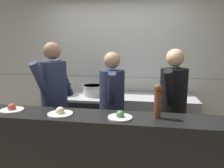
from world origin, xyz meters
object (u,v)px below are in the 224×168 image
object	(u,v)px
pepper_mill	(158,100)
chef_sous	(112,106)
oven_range	(82,119)
stock_pot	(64,89)
chef_line	(173,107)
plated_dish_dessert	(120,116)
chef_head_cook	(54,99)
plated_dish_main	(12,109)
plated_dish_appetiser	(60,113)
sauce_pot	(93,90)

from	to	relation	value
pepper_mill	chef_sous	distance (m)	0.87
oven_range	stock_pot	distance (m)	0.61
chef_line	plated_dish_dessert	bearing A→B (deg)	-111.82
chef_head_cook	chef_line	distance (m)	1.60
plated_dish_main	plated_dish_appetiser	xyz separation A→B (m)	(0.60, -0.04, 0.00)
stock_pot	plated_dish_appetiser	world-z (taller)	plated_dish_appetiser
oven_range	plated_dish_appetiser	size ratio (longest dim) A/B	4.27
sauce_pot	chef_line	world-z (taller)	chef_line
plated_dish_appetiser	pepper_mill	distance (m)	1.04
plated_dish_main	pepper_mill	world-z (taller)	pepper_mill
plated_dish_appetiser	chef_line	xyz separation A→B (m)	(1.24, 0.68, -0.08)
pepper_mill	chef_sous	size ratio (longest dim) A/B	0.22
sauce_pot	plated_dish_dessert	xyz separation A→B (m)	(0.65, -1.42, 0.05)
plated_dish_main	chef_sous	xyz separation A→B (m)	(1.05, 0.62, -0.10)
oven_range	chef_sous	world-z (taller)	chef_sous
oven_range	chef_head_cook	distance (m)	0.95
sauce_pot	chef_line	size ratio (longest dim) A/B	0.21
sauce_pot	plated_dish_appetiser	distance (m)	1.41
sauce_pot	chef_head_cook	world-z (taller)	chef_head_cook
sauce_pot	pepper_mill	size ratio (longest dim) A/B	0.99
oven_range	plated_dish_dessert	xyz separation A→B (m)	(0.86, -1.42, 0.58)
plated_dish_main	chef_sous	world-z (taller)	chef_sous
plated_dish_dessert	oven_range	bearing A→B (deg)	121.43
plated_dish_main	plated_dish_appetiser	distance (m)	0.60
stock_pot	plated_dish_dessert	world-z (taller)	plated_dish_dessert
pepper_mill	plated_dish_main	bearing A→B (deg)	-179.20
stock_pot	chef_sous	size ratio (longest dim) A/B	0.19
sauce_pot	chef_sous	distance (m)	0.87
oven_range	chef_line	bearing A→B (deg)	-26.52
sauce_pot	oven_range	bearing A→B (deg)	-179.36
sauce_pot	pepper_mill	bearing A→B (deg)	-52.76
plated_dish_appetiser	chef_line	distance (m)	1.42
chef_sous	chef_head_cook	bearing A→B (deg)	171.96
plated_dish_appetiser	chef_head_cook	world-z (taller)	chef_head_cook
plated_dish_appetiser	chef_sous	distance (m)	0.81
oven_range	plated_dish_appetiser	bearing A→B (deg)	-81.31
oven_range	pepper_mill	distance (m)	1.97
chef_sous	pepper_mill	bearing A→B (deg)	-56.17
stock_pot	chef_line	world-z (taller)	chef_line
oven_range	plated_dish_appetiser	distance (m)	1.54
chef_head_cook	chef_sous	distance (m)	0.81
chef_head_cook	chef_sous	xyz separation A→B (m)	(0.81, 0.02, -0.07)
pepper_mill	chef_line	world-z (taller)	chef_line
pepper_mill	stock_pot	bearing A→B (deg)	139.30
sauce_pot	plated_dish_main	xyz separation A→B (m)	(-0.60, -1.37, 0.05)
stock_pot	sauce_pot	size ratio (longest dim) A/B	0.90
stock_pot	chef_line	distance (m)	1.90
chef_line	chef_sous	bearing A→B (deg)	-159.91
plated_dish_main	chef_head_cook	distance (m)	0.65
oven_range	chef_head_cook	bearing A→B (deg)	-100.15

